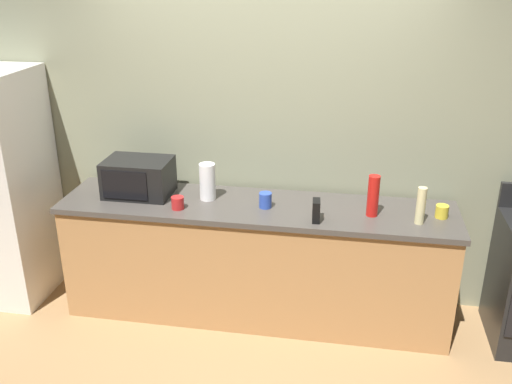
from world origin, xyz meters
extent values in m
plane|color=#A87F51|center=(0.00, 0.00, 0.00)|extent=(8.00, 8.00, 0.00)
cube|color=gray|center=(0.00, 0.81, 1.35)|extent=(6.40, 0.10, 2.70)
cube|color=#B27F4C|center=(0.00, 0.40, 0.43)|extent=(2.80, 0.60, 0.86)
cube|color=#47423D|center=(0.00, 0.40, 0.88)|extent=(2.84, 0.64, 0.04)
cube|color=black|center=(-0.89, 0.45, 1.04)|extent=(0.48, 0.34, 0.27)
cube|color=black|center=(-0.93, 0.28, 1.04)|extent=(0.34, 0.01, 0.21)
cylinder|color=white|center=(-0.37, 0.45, 1.04)|extent=(0.12, 0.12, 0.27)
cube|color=black|center=(0.44, 0.21, 0.98)|extent=(0.06, 0.11, 0.15)
cylinder|color=red|center=(0.81, 0.36, 1.04)|extent=(0.08, 0.08, 0.29)
cylinder|color=beige|center=(1.12, 0.29, 1.03)|extent=(0.06, 0.06, 0.25)
cylinder|color=#2D4CB2|center=(0.07, 0.37, 0.95)|extent=(0.09, 0.09, 0.11)
cylinder|color=red|center=(-0.53, 0.24, 0.94)|extent=(0.09, 0.09, 0.09)
cylinder|color=yellow|center=(1.28, 0.41, 0.94)|extent=(0.09, 0.09, 0.09)
camera|label=1|loc=(0.64, -3.26, 2.54)|focal=39.84mm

